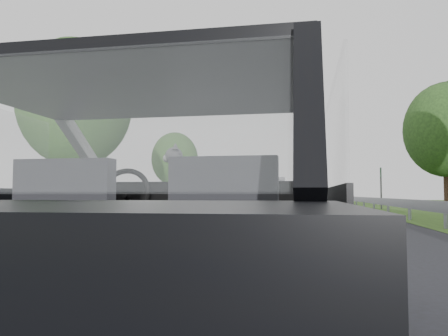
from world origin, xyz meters
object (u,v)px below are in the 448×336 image
at_px(cat, 213,170).
at_px(highway_sign, 381,188).
at_px(subject_car, 167,228).
at_px(other_car, 290,199).

xyz_separation_m(cat, highway_sign, (5.23, 24.83, 0.17)).
distance_m(subject_car, highway_sign, 26.03).
distance_m(other_car, highway_sign, 8.08).
height_order(subject_car, other_car, subject_car).
relative_size(subject_car, other_car, 0.95).
bearing_deg(other_car, subject_car, -78.81).
relative_size(other_car, highway_sign, 1.67).
relative_size(subject_car, highway_sign, 1.59).
distance_m(subject_car, other_car, 19.38).
distance_m(subject_car, cat, 0.74).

